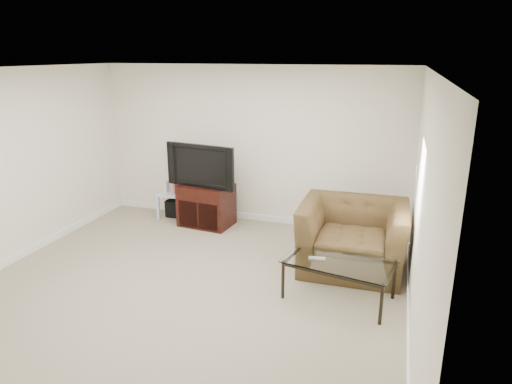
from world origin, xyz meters
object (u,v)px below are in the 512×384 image
(television, at_px, (204,165))
(subwoofer, at_px, (176,208))
(coffee_table, at_px, (338,280))
(side_table, at_px, (174,204))
(recliner, at_px, (353,225))
(tv_stand, at_px, (207,205))

(television, relative_size, subwoofer, 3.84)
(television, height_order, coffee_table, television)
(coffee_table, bearing_deg, television, 144.66)
(subwoofer, bearing_deg, television, -20.98)
(side_table, height_order, subwoofer, side_table)
(side_table, distance_m, coffee_table, 3.56)
(television, distance_m, recliner, 2.57)
(subwoofer, height_order, coffee_table, coffee_table)
(subwoofer, distance_m, recliner, 3.26)
(tv_stand, bearing_deg, subwoofer, 167.71)
(television, relative_size, recliner, 0.82)
(subwoofer, height_order, recliner, recliner)
(subwoofer, bearing_deg, coffee_table, -32.53)
(recliner, bearing_deg, side_table, 160.49)
(recliner, bearing_deg, subwoofer, 160.02)
(side_table, bearing_deg, recliner, -18.84)
(subwoofer, relative_size, recliner, 0.21)
(tv_stand, distance_m, side_table, 0.72)
(subwoofer, bearing_deg, recliner, -19.31)
(side_table, distance_m, recliner, 3.27)
(recliner, relative_size, coffee_table, 1.12)
(television, height_order, subwoofer, television)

